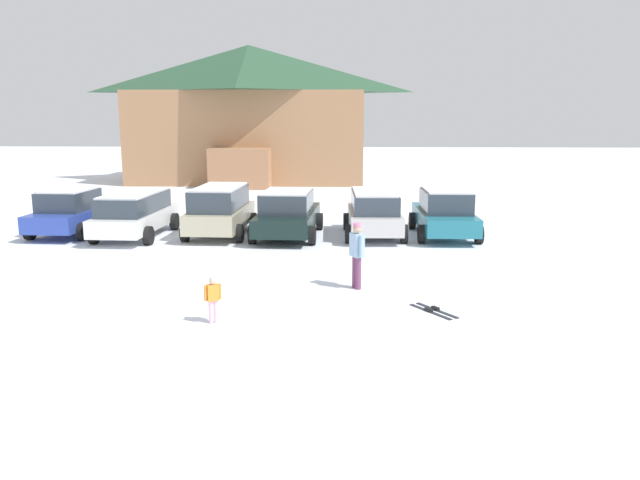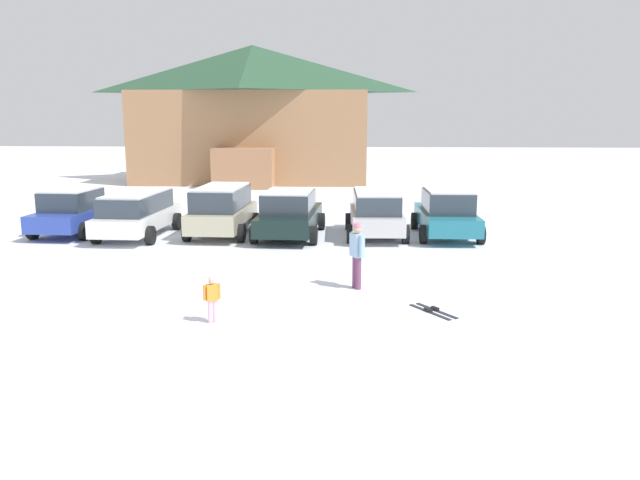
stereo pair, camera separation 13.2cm
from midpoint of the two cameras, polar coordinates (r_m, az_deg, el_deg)
name	(u,v)px [view 1 (the left image)]	position (r m, az deg, el deg)	size (l,w,h in m)	color
ground	(239,376)	(10.71, -7.77, -12.21)	(160.00, 160.00, 0.00)	white
ski_lodge	(250,113)	(42.69, -6.54, 11.47)	(15.63, 10.67, 8.86)	#A1734E
parked_blue_hatchback	(71,211)	(24.60, -21.92, 2.44)	(2.27, 4.25, 1.67)	#2C43A6
parked_white_suv	(135,213)	(23.25, -16.69, 2.41)	(2.24, 4.71, 1.61)	white
parked_beige_suv	(220,209)	(22.84, -9.29, 2.79)	(2.23, 4.24, 1.80)	#B2AA8B
parked_black_sedan	(288,213)	(22.31, -3.15, 2.44)	(2.41, 4.76, 1.68)	black
parked_silver_wagon	(374,212)	(22.45, 4.78, 2.58)	(2.20, 4.21, 1.65)	beige
parked_teal_hatchback	(445,213)	(22.79, 11.15, 2.46)	(2.20, 4.51, 1.72)	#206F81
skier_adult_in_blue_parka	(357,252)	(15.52, 3.15, -1.07)	(0.38, 0.57, 1.67)	#703C5D
skier_child_in_orange_jacket	(213,297)	(13.18, -10.06, -5.18)	(0.33, 0.24, 0.99)	#EEAECD
pair_of_skis	(433,310)	(14.11, 10.04, -6.35)	(0.98, 1.24, 0.08)	#23242C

